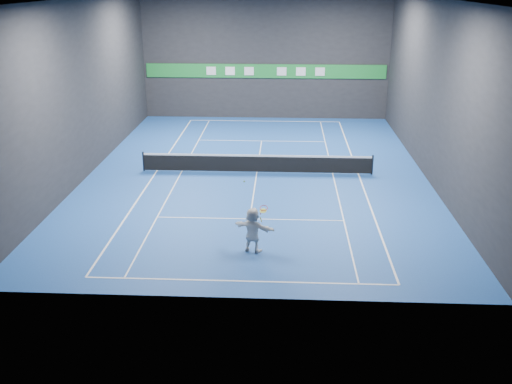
{
  "coord_description": "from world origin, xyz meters",
  "views": [
    {
      "loc": [
        1.41,
        -29.35,
        9.92
      ],
      "look_at": [
        0.3,
        -7.01,
        1.5
      ],
      "focal_mm": 40.0,
      "sensor_mm": 36.0,
      "label": 1
    }
  ],
  "objects_px": {
    "player": "(253,230)",
    "tennis_ball": "(244,181)",
    "tennis_net": "(257,163)",
    "tennis_racket": "(263,210)"
  },
  "relations": [
    {
      "from": "tennis_ball",
      "to": "tennis_racket",
      "type": "xyz_separation_m",
      "value": [
        0.71,
        0.05,
        -1.15
      ]
    },
    {
      "from": "tennis_racket",
      "to": "tennis_ball",
      "type": "bearing_deg",
      "value": -175.68
    },
    {
      "from": "player",
      "to": "tennis_racket",
      "type": "distance_m",
      "value": 0.91
    },
    {
      "from": "player",
      "to": "tennis_ball",
      "type": "distance_m",
      "value": 1.99
    },
    {
      "from": "tennis_ball",
      "to": "player",
      "type": "bearing_deg",
      "value": 1.07
    },
    {
      "from": "player",
      "to": "tennis_racket",
      "type": "xyz_separation_m",
      "value": [
        0.4,
        0.05,
        0.82
      ]
    },
    {
      "from": "tennis_net",
      "to": "tennis_racket",
      "type": "height_order",
      "value": "tennis_racket"
    },
    {
      "from": "tennis_ball",
      "to": "tennis_racket",
      "type": "bearing_deg",
      "value": 4.32
    },
    {
      "from": "tennis_net",
      "to": "player",
      "type": "bearing_deg",
      "value": -88.18
    },
    {
      "from": "player",
      "to": "tennis_ball",
      "type": "bearing_deg",
      "value": 22.4
    }
  ]
}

